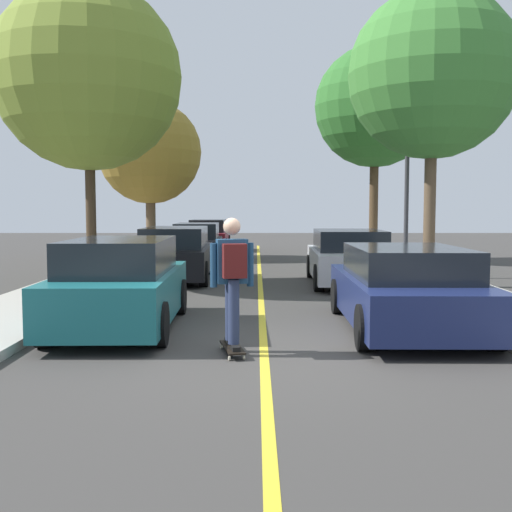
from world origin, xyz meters
TOP-DOWN VIEW (x-y plane):
  - ground at (0.00, 0.00)m, footprint 80.00×80.00m
  - center_line at (0.00, 4.00)m, footprint 0.12×39.20m
  - parked_car_left_nearest at (-2.28, 1.65)m, footprint 1.87×4.13m
  - parked_car_left_near at (-2.28, 8.41)m, footprint 1.98×4.36m
  - parked_car_left_far at (-2.28, 14.48)m, footprint 1.87×4.05m
  - parked_car_left_farthest at (-2.28, 19.95)m, footprint 1.83×4.48m
  - parked_car_right_nearest at (2.28, 1.57)m, footprint 2.03×4.40m
  - parked_car_right_near at (2.28, 7.54)m, footprint 2.08×4.36m
  - street_tree_left_nearest at (-4.12, 6.81)m, footprint 4.47×4.47m
  - street_tree_left_near at (-4.12, 15.31)m, footprint 3.89×3.89m
  - street_tree_right_nearest at (4.12, 6.84)m, footprint 4.04×4.04m
  - street_tree_right_near at (4.12, 14.00)m, footprint 4.29×4.29m
  - fire_hydrant at (3.78, 7.35)m, footprint 0.20×0.20m
  - streetlamp at (4.03, 8.80)m, footprint 0.36×0.24m
  - skateboard at (-0.42, -0.08)m, footprint 0.39×0.87m
  - skateboarder at (-0.42, -0.11)m, footprint 0.59×0.71m

SIDE VIEW (x-z plane):
  - ground at x=0.00m, z-range 0.00..0.00m
  - center_line at x=0.00m, z-range 0.00..0.01m
  - skateboard at x=-0.42m, z-range 0.04..0.14m
  - fire_hydrant at x=3.78m, z-range 0.14..0.84m
  - parked_car_right_nearest at x=2.28m, z-range -0.01..1.32m
  - parked_car_right_near at x=2.28m, z-range -0.02..1.37m
  - parked_car_left_far at x=-2.28m, z-range -0.02..1.37m
  - parked_car_left_farthest at x=-2.28m, z-range -0.03..1.39m
  - parked_car_left_nearest at x=-2.28m, z-range -0.01..1.44m
  - parked_car_left_near at x=-2.28m, z-range 0.00..1.42m
  - skateboarder at x=-0.42m, z-range 0.22..1.93m
  - streetlamp at x=4.03m, z-range 0.55..6.41m
  - street_tree_left_near at x=-4.12m, z-range 1.11..6.96m
  - street_tree_left_nearest at x=-4.12m, z-range 1.48..8.65m
  - street_tree_right_nearest at x=4.12m, z-range 1.61..8.63m
  - street_tree_right_near at x=4.12m, z-range 1.75..9.29m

